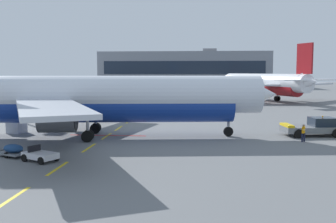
% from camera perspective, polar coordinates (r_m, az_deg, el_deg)
% --- Properties ---
extents(ground, '(400.00, 400.00, 0.00)m').
position_cam_1_polar(ground, '(59.89, 16.77, -0.86)').
color(ground, slate).
extents(apron_paint_markings, '(8.00, 93.96, 0.01)m').
position_cam_1_polar(apron_paint_markings, '(56.33, -5.02, -1.04)').
color(apron_paint_markings, yellow).
rests_on(apron_paint_markings, ground).
extents(airliner_foreground, '(34.81, 34.34, 12.20)m').
position_cam_1_polar(airliner_foreground, '(40.60, -8.92, 1.89)').
color(airliner_foreground, silver).
rests_on(airliner_foreground, ground).
extents(pushback_tug, '(6.35, 3.86, 2.08)m').
position_cam_1_polar(pushback_tug, '(43.91, 20.15, -2.11)').
color(pushback_tug, slate).
rests_on(pushback_tug, ground).
extents(airliner_mid_left, '(31.42, 33.10, 12.11)m').
position_cam_1_polar(airliner_mid_left, '(93.31, 13.58, 3.90)').
color(airliner_mid_left, white).
rests_on(airliner_mid_left, ground).
extents(baggage_train, '(8.32, 5.23, 1.14)m').
position_cam_1_polar(baggage_train, '(33.45, -21.17, -5.16)').
color(baggage_train, silver).
rests_on(baggage_train, ground).
extents(ground_crew_worker, '(0.42, 0.58, 1.67)m').
position_cam_1_polar(ground_crew_worker, '(39.82, 18.77, -2.77)').
color(ground_crew_worker, '#191E38').
rests_on(ground_crew_worker, ground).
extents(uld_cargo_container, '(1.94, 1.91, 1.60)m').
position_cam_1_polar(uld_cargo_container, '(46.19, -20.80, -1.89)').
color(uld_cargo_container, '#B7BCC6').
rests_on(uld_cargo_container, ground).
extents(terminal_satellite, '(73.26, 23.94, 16.70)m').
position_cam_1_polar(terminal_satellite, '(179.02, 2.41, 6.02)').
color(terminal_satellite, gray).
rests_on(terminal_satellite, ground).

